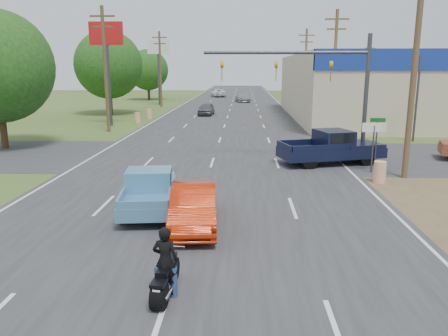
{
  "coord_description": "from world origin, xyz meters",
  "views": [
    {
      "loc": [
        1.7,
        -7.78,
        5.13
      ],
      "look_at": [
        0.96,
        9.03,
        1.3
      ],
      "focal_mm": 35.0,
      "sensor_mm": 36.0,
      "label": 1
    }
  ],
  "objects_px": {
    "distant_car_grey": "(206,109)",
    "motorcycle": "(165,280)",
    "distant_car_white": "(218,93)",
    "rider": "(165,264)",
    "distant_car_silver": "(243,97)",
    "navy_pickup": "(333,147)",
    "red_convertible": "(194,207)",
    "blue_pickup": "(149,189)"
  },
  "relations": [
    {
      "from": "blue_pickup",
      "to": "distant_car_silver",
      "type": "bearing_deg",
      "value": 79.95
    },
    {
      "from": "blue_pickup",
      "to": "red_convertible",
      "type": "bearing_deg",
      "value": -50.51
    },
    {
      "from": "red_convertible",
      "to": "distant_car_silver",
      "type": "bearing_deg",
      "value": 83.66
    },
    {
      "from": "red_convertible",
      "to": "distant_car_silver",
      "type": "height_order",
      "value": "distant_car_silver"
    },
    {
      "from": "motorcycle",
      "to": "distant_car_white",
      "type": "distance_m",
      "value": 73.64
    },
    {
      "from": "navy_pickup",
      "to": "distant_car_grey",
      "type": "relative_size",
      "value": 1.5
    },
    {
      "from": "blue_pickup",
      "to": "distant_car_silver",
      "type": "relative_size",
      "value": 0.94
    },
    {
      "from": "rider",
      "to": "distant_car_grey",
      "type": "relative_size",
      "value": 0.4
    },
    {
      "from": "blue_pickup",
      "to": "distant_car_grey",
      "type": "height_order",
      "value": "blue_pickup"
    },
    {
      "from": "red_convertible",
      "to": "distant_car_grey",
      "type": "xyz_separation_m",
      "value": [
        -2.57,
        35.73,
        -0.01
      ]
    },
    {
      "from": "red_convertible",
      "to": "distant_car_silver",
      "type": "xyz_separation_m",
      "value": [
        1.54,
        56.32,
        0.04
      ]
    },
    {
      "from": "distant_car_white",
      "to": "distant_car_silver",
      "type": "bearing_deg",
      "value": 100.35
    },
    {
      "from": "distant_car_grey",
      "to": "distant_car_white",
      "type": "height_order",
      "value": "distant_car_white"
    },
    {
      "from": "motorcycle",
      "to": "distant_car_silver",
      "type": "bearing_deg",
      "value": 94.11
    },
    {
      "from": "distant_car_silver",
      "to": "rider",
      "type": "bearing_deg",
      "value": -98.47
    },
    {
      "from": "distant_car_grey",
      "to": "motorcycle",
      "type": "bearing_deg",
      "value": -83.32
    },
    {
      "from": "navy_pickup",
      "to": "red_convertible",
      "type": "bearing_deg",
      "value": -49.52
    },
    {
      "from": "distant_car_silver",
      "to": "navy_pickup",
      "type": "bearing_deg",
      "value": -90.67
    },
    {
      "from": "rider",
      "to": "distant_car_white",
      "type": "relative_size",
      "value": 0.31
    },
    {
      "from": "rider",
      "to": "distant_car_silver",
      "type": "xyz_separation_m",
      "value": [
        1.67,
        60.92,
        -0.07
      ]
    },
    {
      "from": "blue_pickup",
      "to": "navy_pickup",
      "type": "height_order",
      "value": "navy_pickup"
    },
    {
      "from": "red_convertible",
      "to": "distant_car_grey",
      "type": "bearing_deg",
      "value": 89.35
    },
    {
      "from": "red_convertible",
      "to": "blue_pickup",
      "type": "height_order",
      "value": "blue_pickup"
    },
    {
      "from": "rider",
      "to": "distant_car_silver",
      "type": "distance_m",
      "value": 60.94
    },
    {
      "from": "rider",
      "to": "blue_pickup",
      "type": "distance_m",
      "value": 6.61
    },
    {
      "from": "blue_pickup",
      "to": "motorcycle",
      "type": "bearing_deg",
      "value": -81.54
    },
    {
      "from": "distant_car_grey",
      "to": "distant_car_silver",
      "type": "relative_size",
      "value": 0.79
    },
    {
      "from": "distant_car_grey",
      "to": "red_convertible",
      "type": "bearing_deg",
      "value": -82.67
    },
    {
      "from": "distant_car_silver",
      "to": "distant_car_white",
      "type": "relative_size",
      "value": 0.97
    },
    {
      "from": "distant_car_white",
      "to": "rider",
      "type": "bearing_deg",
      "value": 82.49
    },
    {
      "from": "red_convertible",
      "to": "distant_car_white",
      "type": "bearing_deg",
      "value": 87.8
    },
    {
      "from": "blue_pickup",
      "to": "navy_pickup",
      "type": "bearing_deg",
      "value": 38.4
    },
    {
      "from": "rider",
      "to": "distant_car_grey",
      "type": "bearing_deg",
      "value": -80.85
    },
    {
      "from": "rider",
      "to": "distant_car_silver",
      "type": "relative_size",
      "value": 0.32
    },
    {
      "from": "red_convertible",
      "to": "motorcycle",
      "type": "height_order",
      "value": "red_convertible"
    },
    {
      "from": "rider",
      "to": "distant_car_grey",
      "type": "height_order",
      "value": "rider"
    },
    {
      "from": "navy_pickup",
      "to": "distant_car_grey",
      "type": "height_order",
      "value": "navy_pickup"
    },
    {
      "from": "motorcycle",
      "to": "blue_pickup",
      "type": "height_order",
      "value": "blue_pickup"
    },
    {
      "from": "motorcycle",
      "to": "rider",
      "type": "distance_m",
      "value": 0.37
    },
    {
      "from": "red_convertible",
      "to": "distant_car_white",
      "type": "xyz_separation_m",
      "value": [
        -3.09,
        68.94,
        0.03
      ]
    },
    {
      "from": "navy_pickup",
      "to": "distant_car_silver",
      "type": "xyz_separation_m",
      "value": [
        -5.04,
        46.15,
        -0.21
      ]
    },
    {
      "from": "motorcycle",
      "to": "distant_car_silver",
      "type": "xyz_separation_m",
      "value": [
        1.67,
        60.96,
        0.3
      ]
    }
  ]
}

